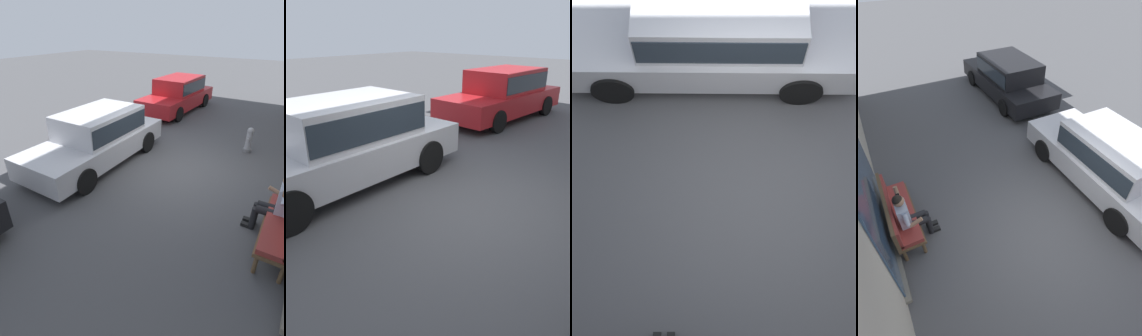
# 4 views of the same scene
# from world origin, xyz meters

# --- Properties ---
(ground_plane) EXTENTS (60.00, 60.00, 0.00)m
(ground_plane) POSITION_xyz_m (0.00, 0.00, 0.00)
(ground_plane) COLOR #4C4C4F
(parked_car_mid) EXTENTS (4.57, 1.89, 1.51)m
(parked_car_mid) POSITION_xyz_m (0.67, -2.14, 0.82)
(parked_car_mid) COLOR silver
(parked_car_mid) RESTS_ON ground_plane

